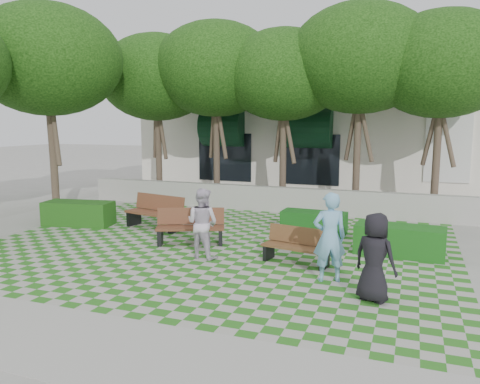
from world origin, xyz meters
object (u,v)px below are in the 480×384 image
at_px(bench_east, 297,246).
at_px(bench_west, 155,213).
at_px(hedge_east, 400,241).
at_px(person_white, 202,223).
at_px(hedge_west, 79,213).
at_px(bench_mid, 191,227).
at_px(hedge_midright, 314,223).
at_px(person_dark, 375,257).
at_px(person_blue, 330,237).

distance_m(bench_east, bench_west, 5.30).
relative_size(hedge_east, person_white, 1.24).
bearing_deg(hedge_west, hedge_east, -0.01).
bearing_deg(bench_east, bench_mid, 178.05).
bearing_deg(bench_east, hedge_midright, 105.50).
bearing_deg(hedge_midright, bench_east, -85.69).
height_order(hedge_midright, person_dark, person_dark).
distance_m(hedge_west, person_white, 5.54).
height_order(bench_east, hedge_midright, bench_east).
relative_size(hedge_west, person_blue, 1.16).
xyz_separation_m(person_blue, person_white, (-3.13, 0.62, -0.08)).
bearing_deg(hedge_east, hedge_midright, 148.37).
xyz_separation_m(bench_east, person_dark, (1.85, -1.74, 0.42)).
bearing_deg(person_dark, hedge_east, -72.72).
relative_size(bench_east, hedge_west, 0.77).
relative_size(bench_east, person_dark, 1.01).
bearing_deg(bench_mid, person_blue, -45.35).
height_order(hedge_midright, person_blue, person_blue).
height_order(bench_east, bench_west, bench_west).
relative_size(bench_west, person_dark, 1.24).
bearing_deg(bench_east, person_white, -160.17).
distance_m(hedge_midright, person_blue, 4.18).
relative_size(hedge_midright, person_dark, 1.13).
bearing_deg(person_white, bench_west, -31.91).
bearing_deg(person_white, hedge_west, -10.69).
bearing_deg(person_dark, hedge_midright, -43.16).
distance_m(bench_mid, hedge_west, 4.41).
relative_size(hedge_west, person_white, 1.27).
xyz_separation_m(hedge_east, hedge_west, (-9.62, 0.00, 0.01)).
height_order(hedge_east, person_white, person_white).
bearing_deg(hedge_east, hedge_west, 179.99).
distance_m(bench_west, hedge_east, 7.12).
xyz_separation_m(hedge_midright, person_dark, (2.08, -4.77, 0.49)).
height_order(bench_east, hedge_west, bench_east).
height_order(hedge_east, person_blue, person_blue).
bearing_deg(bench_east, person_blue, -35.74).
height_order(bench_west, hedge_west, bench_west).
height_order(bench_west, person_dark, person_dark).
relative_size(bench_mid, hedge_midright, 1.02).
height_order(bench_west, person_blue, person_blue).
xyz_separation_m(bench_west, hedge_east, (7.10, -0.46, -0.12)).
distance_m(bench_east, person_blue, 1.42).
height_order(bench_east, bench_mid, bench_mid).
height_order(bench_mid, hedge_east, bench_mid).
relative_size(bench_west, person_white, 1.20).
bearing_deg(bench_mid, hedge_west, 146.93).
bearing_deg(bench_west, hedge_east, 9.44).
distance_m(bench_mid, hedge_midright, 3.67).
bearing_deg(person_white, hedge_east, -147.97).
height_order(hedge_east, hedge_west, hedge_west).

